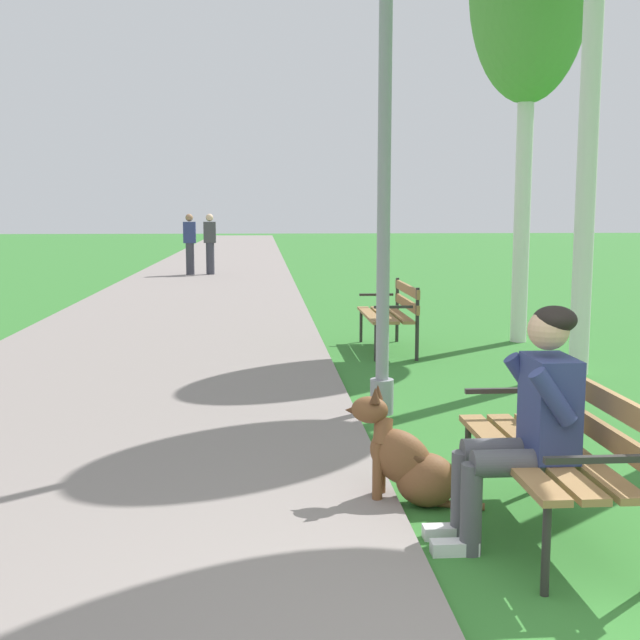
# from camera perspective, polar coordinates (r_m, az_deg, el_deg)

# --- Properties ---
(paved_path) EXTENTS (4.21, 60.00, 0.04)m
(paved_path) POSITION_cam_1_polar(r_m,az_deg,el_deg) (26.67, -7.02, 4.01)
(paved_path) COLOR gray
(paved_path) RESTS_ON ground
(park_bench_near) EXTENTS (0.55, 1.50, 0.85)m
(park_bench_near) POSITION_cam_1_polar(r_m,az_deg,el_deg) (4.49, 16.47, -8.21)
(park_bench_near) COLOR olive
(park_bench_near) RESTS_ON ground
(park_bench_mid) EXTENTS (0.55, 1.50, 0.85)m
(park_bench_mid) POSITION_cam_1_polar(r_m,az_deg,el_deg) (9.97, 5.13, 0.73)
(park_bench_mid) COLOR olive
(park_bench_mid) RESTS_ON ground
(person_seated_on_near_bench) EXTENTS (0.74, 0.49, 1.25)m
(person_seated_on_near_bench) POSITION_cam_1_polar(r_m,az_deg,el_deg) (4.27, 14.53, -6.65)
(person_seated_on_near_bench) COLOR #4C4C51
(person_seated_on_near_bench) RESTS_ON ground
(dog_brown) EXTENTS (0.81, 0.42, 0.71)m
(dog_brown) POSITION_cam_1_polar(r_m,az_deg,el_deg) (4.82, 6.31, -9.97)
(dog_brown) COLOR brown
(dog_brown) RESTS_ON ground
(lamp_post_near) EXTENTS (0.24, 0.24, 4.33)m
(lamp_post_near) POSITION_cam_1_polar(r_m,az_deg,el_deg) (6.76, 4.59, 12.08)
(lamp_post_near) COLOR gray
(lamp_post_near) RESTS_ON ground
(pedestrian_distant) EXTENTS (0.32, 0.22, 1.65)m
(pedestrian_distant) POSITION_cam_1_polar(r_m,az_deg,el_deg) (21.71, -9.21, 5.30)
(pedestrian_distant) COLOR #383842
(pedestrian_distant) RESTS_ON ground
(pedestrian_further_distant) EXTENTS (0.32, 0.22, 1.65)m
(pedestrian_further_distant) POSITION_cam_1_polar(r_m,az_deg,el_deg) (21.73, -7.80, 5.33)
(pedestrian_further_distant) COLOR #383842
(pedestrian_further_distant) RESTS_ON ground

